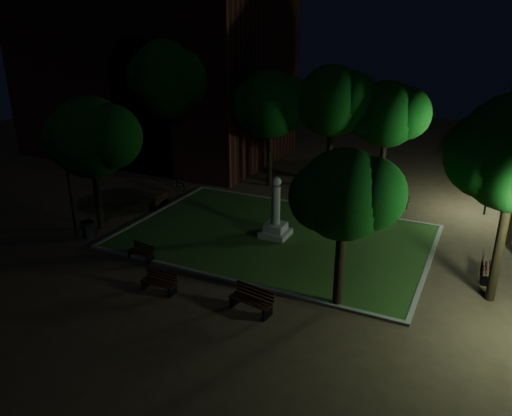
{
  "coord_description": "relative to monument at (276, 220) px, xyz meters",
  "views": [
    {
      "loc": [
        9.44,
        -19.68,
        10.65
      ],
      "look_at": [
        -0.63,
        1.0,
        1.87
      ],
      "focal_mm": 35.0,
      "sensor_mm": 36.0,
      "label": 1
    }
  ],
  "objects": [
    {
      "name": "tree_far_north",
      "position": [
        0.09,
        8.51,
        4.87
      ],
      "size": [
        5.44,
        4.44,
        8.05
      ],
      "color": "black",
      "rests_on": "ground"
    },
    {
      "name": "tree_se",
      "position": [
        4.9,
        -4.91,
        3.68
      ],
      "size": [
        4.21,
        3.43,
        6.36
      ],
      "color": "black",
      "rests_on": "ground"
    },
    {
      "name": "lawn_kerb",
      "position": [
        0.0,
        0.0,
        -0.9
      ],
      "size": [
        15.4,
        10.4,
        0.12
      ],
      "color": "slate",
      "rests_on": "ground"
    },
    {
      "name": "tree_nw",
      "position": [
        -10.6,
        6.86,
        5.91
      ],
      "size": [
        6.71,
        5.48,
        9.61
      ],
      "color": "black",
      "rests_on": "ground"
    },
    {
      "name": "lamppost_nw",
      "position": [
        -11.2,
        8.1,
        2.33
      ],
      "size": [
        1.18,
        0.28,
        4.74
      ],
      "color": "black",
      "rests_on": "ground"
    },
    {
      "name": "monument",
      "position": [
        0.0,
        0.0,
        0.0
      ],
      "size": [
        1.4,
        1.4,
        3.2
      ],
      "color": "gray",
      "rests_on": "lawn"
    },
    {
      "name": "bench_far_side",
      "position": [
        4.69,
        6.98,
        -0.56
      ],
      "size": [
        1.61,
        1.11,
        0.84
      ],
      "rotation": [
        0.0,
        0.0,
        3.56
      ],
      "color": "black",
      "rests_on": "ground"
    },
    {
      "name": "bench_right_side",
      "position": [
        10.06,
        0.08,
        -0.5
      ],
      "size": [
        0.71,
        1.81,
        0.98
      ],
      "rotation": [
        0.0,
        0.0,
        1.62
      ],
      "color": "black",
      "rests_on": "ground"
    },
    {
      "name": "bench_west_near",
      "position": [
        -4.62,
        -5.07,
        -0.6
      ],
      "size": [
        1.46,
        0.71,
        0.77
      ],
      "rotation": [
        0.0,
        0.0,
        -0.17
      ],
      "color": "black",
      "rests_on": "ground"
    },
    {
      "name": "ground",
      "position": [
        0.0,
        -2.0,
        -0.96
      ],
      "size": [
        80.0,
        80.0,
        0.0
      ],
      "primitive_type": "plane",
      "color": "#4B3827"
    },
    {
      "name": "tree_north_wl",
      "position": [
        -3.75,
        7.64,
        4.53
      ],
      "size": [
        5.36,
        4.38,
        7.68
      ],
      "color": "black",
      "rests_on": "ground"
    },
    {
      "name": "tree_north_er",
      "position": [
        3.34,
        9.37,
        4.16
      ],
      "size": [
        5.03,
        4.1,
        7.17
      ],
      "color": "black",
      "rests_on": "ground"
    },
    {
      "name": "lamppost_sw",
      "position": [
        -9.59,
        -4.24,
        1.99
      ],
      "size": [
        1.18,
        0.28,
        4.17
      ],
      "color": "black",
      "rests_on": "ground"
    },
    {
      "name": "building_main",
      "position": [
        -15.86,
        11.79,
        6.42
      ],
      "size": [
        20.0,
        12.0,
        15.0
      ],
      "color": "#471D16",
      "rests_on": "ground"
    },
    {
      "name": "trash_bin",
      "position": [
        -8.66,
        -4.28,
        -0.49
      ],
      "size": [
        0.68,
        0.68,
        0.91
      ],
      "color": "black",
      "rests_on": "ground"
    },
    {
      "name": "lamppost_ne",
      "position": [
        9.57,
        8.27,
        1.84
      ],
      "size": [
        1.18,
        0.28,
        3.93
      ],
      "color": "black",
      "rests_on": "ground"
    },
    {
      "name": "bench_near_right",
      "position": [
        1.99,
        -6.76,
        -0.5
      ],
      "size": [
        1.86,
        0.91,
        0.98
      ],
      "rotation": [
        0.0,
        0.0,
        -0.17
      ],
      "color": "black",
      "rests_on": "ground"
    },
    {
      "name": "lawn",
      "position": [
        0.0,
        0.0,
        -0.92
      ],
      "size": [
        15.0,
        10.0,
        0.08
      ],
      "primitive_type": "cube",
      "color": "#2A4B1A",
      "rests_on": "ground"
    },
    {
      "name": "tree_west",
      "position": [
        -8.91,
        -3.0,
        4.02
      ],
      "size": [
        5.13,
        4.19,
        7.07
      ],
      "color": "black",
      "rests_on": "ground"
    },
    {
      "name": "bicycle",
      "position": [
        -8.94,
        4.38,
        -0.55
      ],
      "size": [
        1.61,
        1.23,
        0.81
      ],
      "primitive_type": "imported",
      "rotation": [
        0.0,
        0.0,
        1.06
      ],
      "color": "black",
      "rests_on": "ground"
    },
    {
      "name": "bench_left_side",
      "position": [
        -8.01,
        0.89,
        -0.57
      ],
      "size": [
        0.67,
        1.54,
        0.82
      ],
      "rotation": [
        0.0,
        0.0,
        -1.47
      ],
      "color": "black",
      "rests_on": "ground"
    },
    {
      "name": "bench_near_left",
      "position": [
        -2.12,
        -7.08,
        -0.55
      ],
      "size": [
        1.56,
        0.56,
        0.85
      ],
      "rotation": [
        0.0,
        0.0,
        -0.01
      ],
      "color": "black",
      "rests_on": "ground"
    }
  ]
}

